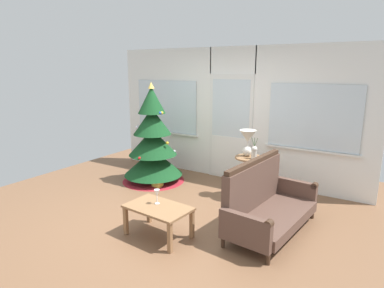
% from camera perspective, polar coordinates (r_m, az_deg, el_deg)
% --- Properties ---
extents(ground_plane, '(6.76, 6.76, 0.00)m').
position_cam_1_polar(ground_plane, '(5.05, -3.87, -12.29)').
color(ground_plane, brown).
extents(back_wall_with_door, '(5.20, 0.14, 2.55)m').
position_cam_1_polar(back_wall_with_door, '(6.43, 6.88, 5.10)').
color(back_wall_with_door, white).
rests_on(back_wall_with_door, ground).
extents(christmas_tree, '(1.21, 1.21, 1.91)m').
position_cam_1_polar(christmas_tree, '(6.35, -6.81, -0.43)').
color(christmas_tree, '#4C331E').
rests_on(christmas_tree, ground).
extents(settee_sofa, '(0.87, 1.67, 0.96)m').
position_cam_1_polar(settee_sofa, '(4.61, 12.57, -10.01)').
color(settee_sofa, '#3D281C').
rests_on(settee_sofa, ground).
extents(side_table, '(0.50, 0.48, 0.72)m').
position_cam_1_polar(side_table, '(5.60, 9.85, -4.29)').
color(side_table, '#8E6642').
rests_on(side_table, ground).
extents(table_lamp, '(0.28, 0.28, 0.44)m').
position_cam_1_polar(table_lamp, '(5.53, 9.63, 0.79)').
color(table_lamp, silver).
rests_on(table_lamp, side_table).
extents(flower_vase, '(0.11, 0.10, 0.35)m').
position_cam_1_polar(flower_vase, '(5.42, 10.72, -1.32)').
color(flower_vase, beige).
rests_on(flower_vase, side_table).
extents(coffee_table, '(0.88, 0.59, 0.41)m').
position_cam_1_polar(coffee_table, '(4.36, -5.88, -11.46)').
color(coffee_table, '#8E6642').
rests_on(coffee_table, ground).
extents(wine_glass, '(0.08, 0.08, 0.20)m').
position_cam_1_polar(wine_glass, '(4.37, -6.10, -8.52)').
color(wine_glass, silver).
rests_on(wine_glass, coffee_table).
extents(gift_box, '(0.17, 0.15, 0.17)m').
position_cam_1_polar(gift_box, '(6.14, -6.00, -6.77)').
color(gift_box, '#D8C64C').
rests_on(gift_box, ground).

